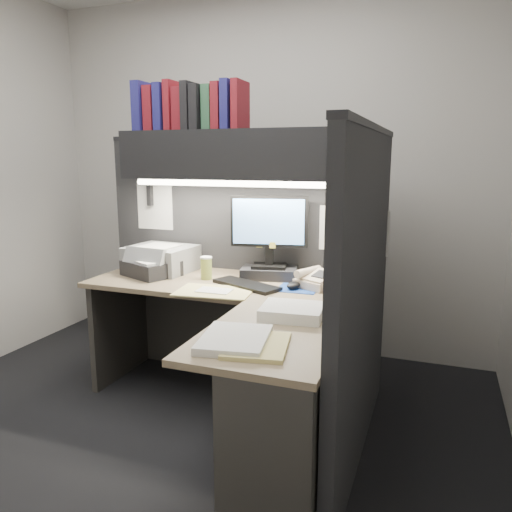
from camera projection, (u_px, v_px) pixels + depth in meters
name	position (u px, v px, depth m)	size (l,w,h in m)	color
floor	(171.00, 433.00, 2.73)	(3.50, 3.50, 0.00)	black
wall_back	(263.00, 175.00, 3.85)	(3.50, 0.04, 2.70)	#BAB7B1
partition_back	(239.00, 259.00, 3.42)	(1.90, 0.06, 1.60)	black
partition_right	(362.00, 302.00, 2.41)	(0.06, 1.50, 1.60)	black
desk	(242.00, 369.00, 2.50)	(1.70, 1.53, 0.73)	#7B6D4E
overhead_shelf	(242.00, 155.00, 3.09)	(1.55, 0.34, 0.30)	black
task_light_tube	(233.00, 184.00, 2.99)	(0.04, 0.04, 1.32)	white
monitor	(269.00, 246.00, 3.13)	(0.48, 0.28, 0.52)	black
keyboard	(246.00, 285.00, 2.96)	(0.44, 0.15, 0.02)	black
mousepad	(298.00, 289.00, 2.91)	(0.23, 0.21, 0.00)	navy
mouse	(294.00, 285.00, 2.89)	(0.07, 0.11, 0.04)	black
telephone	(317.00, 280.00, 2.94)	(0.20, 0.21, 0.08)	#C1AE94
coffee_cup	(206.00, 269.00, 3.13)	(0.07, 0.07, 0.13)	#A1AB44
printer	(161.00, 259.00, 3.36)	(0.42, 0.36, 0.17)	gray
notebook_stack	(151.00, 268.00, 3.24)	(0.32, 0.27, 0.10)	black
open_folder	(214.00, 291.00, 2.84)	(0.43, 0.28, 0.01)	#DACC7A
paper_stack_a	(292.00, 312.00, 2.39)	(0.29, 0.25, 0.06)	white
paper_stack_b	(235.00, 340.00, 2.05)	(0.27, 0.33, 0.03)	white
manila_stack	(257.00, 345.00, 2.01)	(0.25, 0.31, 0.02)	#DACC7A
binder_row	(190.00, 108.00, 3.15)	(0.73, 0.26, 0.31)	navy
pinned_papers	(277.00, 233.00, 2.90)	(1.76, 1.31, 0.51)	white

